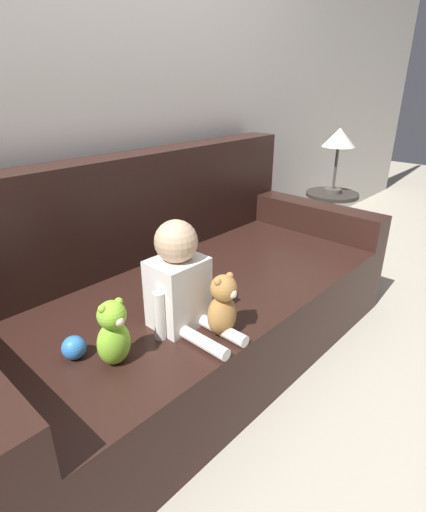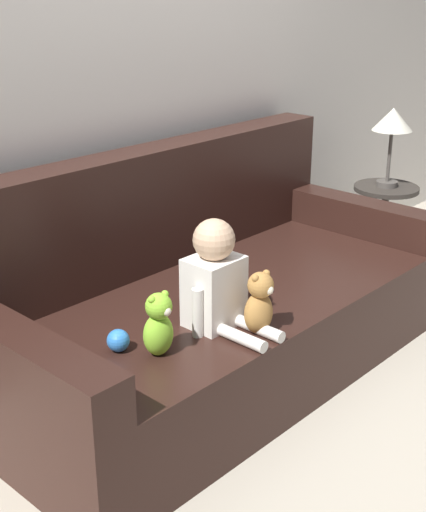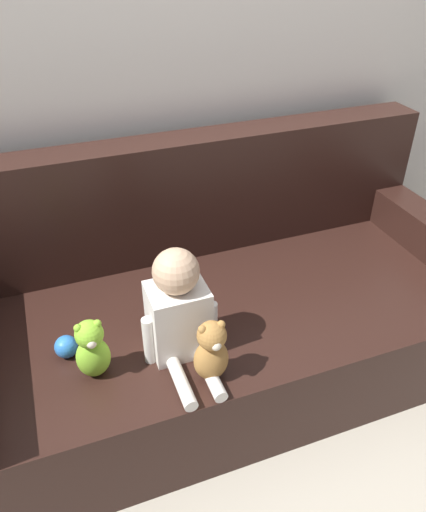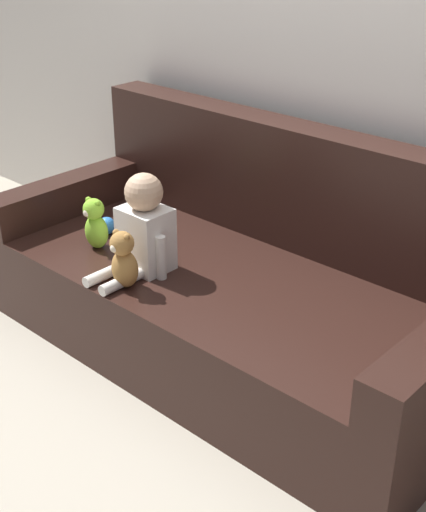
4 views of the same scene
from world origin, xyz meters
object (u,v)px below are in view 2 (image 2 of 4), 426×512
object	(u,v)px
plush_toy_side	(159,325)
toy_ball	(118,340)
person_baby	(216,281)
side_table	(390,154)
couch	(209,303)
teddy_bear_brown	(259,303)

from	to	relation	value
plush_toy_side	toy_ball	distance (m)	0.17
person_baby	side_table	bearing A→B (deg)	8.71
side_table	couch	bearing A→B (deg)	178.55
teddy_bear_brown	plush_toy_side	size ratio (longest dim) A/B	1.04
toy_ball	side_table	distance (m)	2.12
couch	toy_ball	bearing A→B (deg)	-164.73
couch	side_table	xyz separation A→B (m)	(1.43, -0.04, 0.43)
plush_toy_side	person_baby	bearing A→B (deg)	1.74
couch	teddy_bear_brown	distance (m)	0.55
person_baby	toy_ball	xyz separation A→B (m)	(-0.39, 0.12, -0.14)
toy_ball	person_baby	bearing A→B (deg)	-16.67
person_baby	side_table	world-z (taller)	side_table
toy_ball	plush_toy_side	bearing A→B (deg)	-57.19
couch	person_baby	xyz separation A→B (m)	(-0.27, -0.30, 0.28)
toy_ball	side_table	size ratio (longest dim) A/B	0.08
teddy_bear_brown	side_table	bearing A→B (deg)	14.42
teddy_bear_brown	plush_toy_side	xyz separation A→B (m)	(-0.37, 0.15, -0.00)
couch	side_table	size ratio (longest dim) A/B	2.19
person_baby	teddy_bear_brown	world-z (taller)	person_baby
plush_toy_side	side_table	bearing A→B (deg)	7.66
teddy_bear_brown	side_table	distance (m)	1.71
plush_toy_side	toy_ball	xyz separation A→B (m)	(-0.08, 0.13, -0.08)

